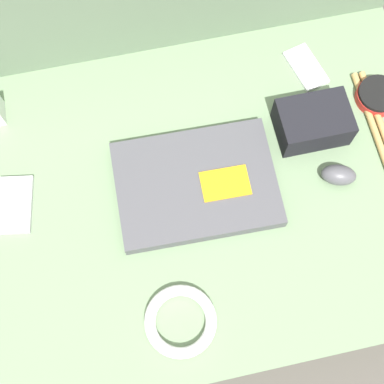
% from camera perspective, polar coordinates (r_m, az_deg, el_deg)
% --- Properties ---
extents(ground_plane, '(8.00, 8.00, 0.00)m').
position_cam_1_polar(ground_plane, '(1.16, 0.00, -2.69)').
color(ground_plane, '#4C4742').
extents(couch_seat, '(1.00, 0.67, 0.14)m').
position_cam_1_polar(couch_seat, '(1.09, 0.00, -1.60)').
color(couch_seat, slate).
rests_on(couch_seat, ground_plane).
extents(laptop, '(0.31, 0.22, 0.03)m').
position_cam_1_polar(laptop, '(1.01, 0.46, 0.81)').
color(laptop, '#47474C').
rests_on(laptop, couch_seat).
extents(computer_mouse, '(0.08, 0.06, 0.04)m').
position_cam_1_polar(computer_mouse, '(1.05, 15.37, 1.77)').
color(computer_mouse, '#4C4C51').
rests_on(computer_mouse, couch_seat).
extents(speaker_puck, '(0.09, 0.09, 0.03)m').
position_cam_1_polar(speaker_puck, '(1.16, 19.20, 9.68)').
color(speaker_puck, red).
rests_on(speaker_puck, couch_seat).
extents(phone_silver, '(0.08, 0.11, 0.01)m').
position_cam_1_polar(phone_silver, '(1.16, 12.05, 12.88)').
color(phone_silver, silver).
rests_on(phone_silver, couch_seat).
extents(phone_black, '(0.08, 0.12, 0.01)m').
position_cam_1_polar(phone_black, '(1.06, -18.35, -1.31)').
color(phone_black, '#B7B7BC').
rests_on(phone_black, couch_seat).
extents(camera_pouch, '(0.14, 0.10, 0.07)m').
position_cam_1_polar(camera_pouch, '(1.07, 12.76, 7.27)').
color(camera_pouch, black).
rests_on(camera_pouch, couch_seat).
extents(cable_coil, '(0.13, 0.13, 0.02)m').
position_cam_1_polar(cable_coil, '(0.96, -1.23, -13.60)').
color(cable_coil, white).
rests_on(cable_coil, couch_seat).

